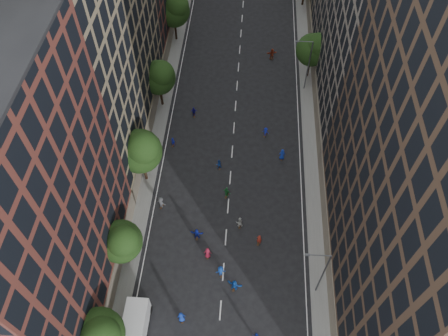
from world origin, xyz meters
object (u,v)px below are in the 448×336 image
skater_0 (181,317)px  skater_2 (256,336)px  streetlamp_near (322,272)px  cargo_van (135,325)px  streetlamp_far (307,63)px

skater_0 → skater_2: (8.02, -1.42, -0.13)m
streetlamp_near → cargo_van: size_ratio=1.70×
skater_0 → streetlamp_far: bearing=-125.8°
cargo_van → skater_2: size_ratio=3.43×
skater_0 → skater_2: bearing=155.3°
streetlamp_near → skater_0: bearing=-163.4°
skater_0 → skater_2: skater_0 is taller
streetlamp_far → skater_2: size_ratio=5.85×
cargo_van → skater_0: bearing=16.9°
streetlamp_near → skater_2: (-6.45, -5.74, -4.39)m
skater_0 → skater_2: size_ratio=1.17×
streetlamp_far → skater_0: 40.25m
skater_2 → cargo_van: bearing=21.8°
cargo_van → skater_2: 12.69m
cargo_van → streetlamp_near: bearing=16.9°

